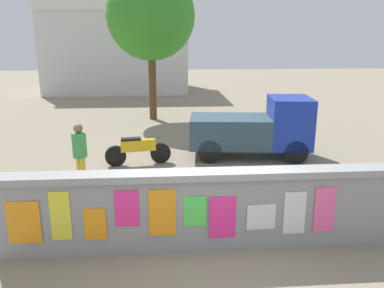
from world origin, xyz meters
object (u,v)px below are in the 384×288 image
Objects in this scene: tree_roadside at (151,16)px; bicycle_far at (102,200)px; auto_rickshaw_truck at (256,128)px; motorcycle at (137,149)px; bicycle_near at (229,193)px; person_walking at (80,149)px.

bicycle_far is at bearing -95.06° from tree_roadside.
tree_roadside is at bearing 118.32° from auto_rickshaw_truck.
motorcycle is at bearing -93.11° from tree_roadside.
auto_rickshaw_truck is at bearing 43.34° from bicycle_far.
motorcycle is at bearing 123.80° from bicycle_near.
bicycle_far is at bearing -176.12° from bicycle_near.
tree_roadside is at bearing 84.94° from bicycle_far.
bicycle_near is 1.00× the size of bicycle_far.
motorcycle is at bearing 54.52° from person_walking.
bicycle_near is at bearing -79.59° from tree_roadside.
tree_roadside is (0.36, 6.53, 3.96)m from motorcycle.
tree_roadside is (0.88, 9.92, 4.06)m from bicycle_far.
bicycle_near is 10.70m from tree_roadside.
bicycle_far reaches higher than motorcycle.
tree_roadside reaches higher than bicycle_far.
motorcycle is 3.86m from bicycle_near.
bicycle_near is at bearing -56.20° from motorcycle.
person_walking is at bearing 156.73° from bicycle_near.
bicycle_near is 3.74m from person_walking.
tree_roadside is (-3.25, 6.02, 3.52)m from auto_rickshaw_truck.
person_walking is (-4.85, -2.25, 0.09)m from auto_rickshaw_truck.
bicycle_far is (-4.12, -3.89, -0.54)m from auto_rickshaw_truck.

